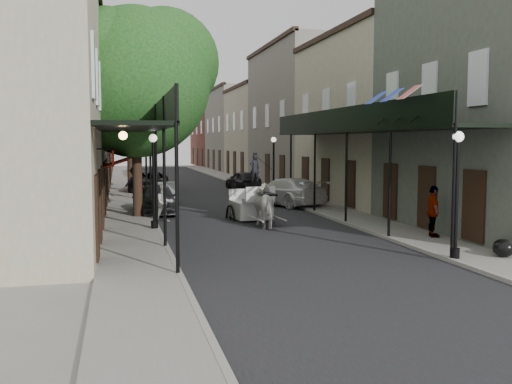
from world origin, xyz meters
TOP-DOWN VIEW (x-y plane):
  - ground at (0.00, 0.00)m, footprint 140.00×140.00m
  - road at (0.00, 20.00)m, footprint 8.00×90.00m
  - sidewalk_left at (-5.00, 20.00)m, footprint 2.20×90.00m
  - sidewalk_right at (5.00, 20.00)m, footprint 2.20×90.00m
  - building_row_left at (-8.60, 30.00)m, footprint 5.00×80.00m
  - building_row_right at (8.60, 30.00)m, footprint 5.00×80.00m
  - gallery_left at (-4.79, 6.98)m, footprint 2.20×18.05m
  - gallery_right at (4.79, 6.98)m, footprint 2.20×18.05m
  - tree_near at (-4.20, 10.18)m, footprint 7.31×6.80m
  - tree_far at (-4.25, 24.18)m, footprint 6.45×6.00m
  - lamppost_right_near at (4.10, -2.00)m, footprint 0.32×0.32m
  - lamppost_left at (-4.10, 6.00)m, footprint 0.32×0.32m
  - lamppost_right_far at (4.10, 18.00)m, footprint 0.32×0.32m
  - horse at (0.54, 6.00)m, footprint 1.12×2.19m
  - carriage at (0.33, 8.79)m, footprint 1.98×2.75m
  - pedestrian_walking at (-3.50, 8.56)m, footprint 0.99×0.88m
  - pedestrian_sidewalk_left at (-4.48, 18.79)m, footprint 1.37×1.00m
  - pedestrian_sidewalk_right at (5.48, 1.50)m, footprint 0.74×1.17m
  - car_left_near at (-3.60, 11.56)m, footprint 1.80×4.41m
  - car_left_mid at (-2.80, 16.03)m, footprint 1.58×3.82m
  - car_left_far at (-3.34, 24.00)m, footprint 3.20×5.55m
  - car_right_near at (3.60, 13.55)m, footprint 3.90×5.75m
  - car_right_far at (3.60, 24.76)m, footprint 2.24×4.31m
  - trash_bags at (5.72, -2.03)m, footprint 0.90×1.05m

SIDE VIEW (x-z plane):
  - ground at x=0.00m, z-range 0.00..0.00m
  - road at x=0.00m, z-range 0.00..0.01m
  - sidewalk_left at x=-5.00m, z-range 0.00..0.12m
  - sidewalk_right at x=5.00m, z-range 0.00..0.12m
  - trash_bags at x=5.72m, z-range 0.10..0.64m
  - car_left_mid at x=-2.80m, z-range 0.00..1.23m
  - car_right_far at x=3.60m, z-range 0.00..1.40m
  - car_left_far at x=-3.34m, z-range 0.00..1.46m
  - car_left_near at x=-3.60m, z-range 0.00..1.50m
  - car_right_near at x=3.60m, z-range 0.00..1.55m
  - pedestrian_walking at x=-3.50m, z-range 0.00..1.70m
  - horse at x=0.54m, z-range 0.00..1.80m
  - pedestrian_sidewalk_right at x=5.48m, z-range 0.12..1.97m
  - pedestrian_sidewalk_left at x=-4.48m, z-range 0.12..2.02m
  - carriage at x=0.33m, z-range -0.34..2.67m
  - lamppost_right_near at x=4.10m, z-range 0.19..3.90m
  - lamppost_left at x=-4.10m, z-range 0.19..3.90m
  - lamppost_right_far at x=4.10m, z-range 0.19..3.90m
  - gallery_left at x=-4.79m, z-range 1.61..6.49m
  - gallery_right at x=4.79m, z-range 1.61..6.49m
  - building_row_left at x=-8.60m, z-range 0.00..10.50m
  - building_row_right at x=8.60m, z-range 0.00..10.50m
  - tree_far at x=-4.25m, z-range 1.53..10.14m
  - tree_near at x=-4.20m, z-range 1.67..11.30m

